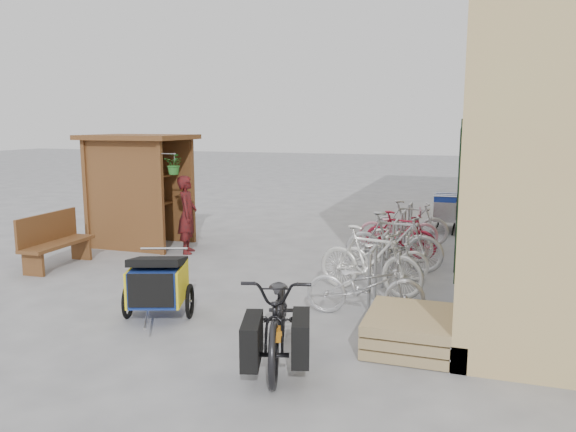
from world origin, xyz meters
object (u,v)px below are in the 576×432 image
(bike_5, at_px, (400,234))
(shopping_carts, at_px, (446,208))
(child_trailer, at_px, (158,282))
(bike_2, at_px, (383,255))
(bike_7, at_px, (410,223))
(bike_6, at_px, (398,228))
(bike_1, at_px, (370,260))
(kiosk, at_px, (136,175))
(pallet_stack, at_px, (410,330))
(bike_3, at_px, (394,242))
(cargo_bike, at_px, (279,316))
(person_kiosk, at_px, (187,215))
(bench, at_px, (54,240))
(bike_0, at_px, (365,285))
(bike_4, at_px, (391,239))

(bike_5, bearing_deg, shopping_carts, 2.64)
(child_trailer, height_order, bike_2, child_trailer)
(bike_7, bearing_deg, bike_6, 146.79)
(bike_1, distance_m, bike_2, 0.94)
(kiosk, bearing_deg, shopping_carts, 32.08)
(child_trailer, bearing_deg, shopping_carts, 47.50)
(pallet_stack, distance_m, bike_3, 3.57)
(pallet_stack, bearing_deg, kiosk, 148.34)
(bike_5, bearing_deg, cargo_bike, -171.42)
(person_kiosk, bearing_deg, bike_5, -95.04)
(cargo_bike, bearing_deg, bike_1, 63.93)
(child_trailer, relative_size, bike_6, 0.94)
(kiosk, xyz_separation_m, bike_2, (5.50, -0.96, -1.15))
(bench, xyz_separation_m, bike_7, (6.04, 4.02, -0.02))
(bike_2, bearing_deg, person_kiosk, 79.82)
(bike_0, bearing_deg, shopping_carts, -13.23)
(bench, relative_size, bike_1, 0.91)
(bike_0, relative_size, bike_6, 0.98)
(kiosk, relative_size, bike_2, 1.62)
(bike_0, distance_m, bike_2, 1.96)
(bike_3, distance_m, bike_7, 2.28)
(bike_6, relative_size, bike_7, 1.02)
(person_kiosk, relative_size, bike_0, 0.98)
(bike_1, xyz_separation_m, bike_4, (0.00, 2.27, -0.11))
(bike_2, height_order, bike_7, bike_7)
(pallet_stack, relative_size, bike_7, 0.73)
(bike_1, distance_m, bike_6, 3.40)
(bike_6, bearing_deg, bench, 114.19)
(cargo_bike, height_order, person_kiosk, person_kiosk)
(bike_1, relative_size, bike_4, 1.10)
(kiosk, height_order, bike_0, kiosk)
(bench, bearing_deg, bike_1, 0.13)
(pallet_stack, xyz_separation_m, bike_7, (-0.64, 5.77, 0.28))
(pallet_stack, xyz_separation_m, bike_6, (-0.85, 5.38, 0.23))
(shopping_carts, relative_size, child_trailer, 0.94)
(bike_6, bearing_deg, bike_7, -35.52)
(kiosk, relative_size, pallet_stack, 2.08)
(bike_0, height_order, bike_2, bike_0)
(bike_0, bearing_deg, child_trailer, 102.80)
(bike_1, height_order, bike_3, bike_3)
(shopping_carts, distance_m, bike_4, 3.66)
(bike_7, bearing_deg, bike_5, 171.34)
(pallet_stack, height_order, bike_7, bike_7)
(bike_3, bearing_deg, kiosk, 88.54)
(shopping_carts, relative_size, bike_7, 0.90)
(bike_1, xyz_separation_m, bike_6, (-0.01, 3.40, -0.09))
(bike_2, distance_m, bike_7, 2.86)
(bench, relative_size, shopping_carts, 1.08)
(kiosk, bearing_deg, bike_4, 3.96)
(kiosk, xyz_separation_m, child_trailer, (2.88, -3.90, -1.05))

